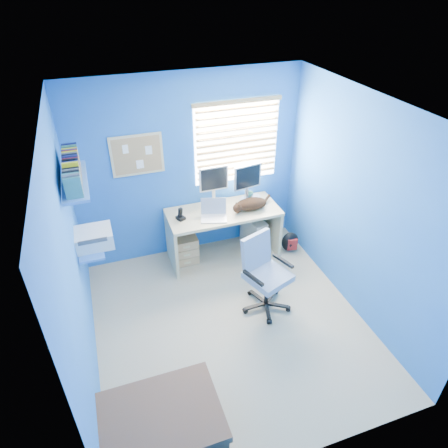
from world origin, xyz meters
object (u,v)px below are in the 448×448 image
object	(u,v)px
cat	(251,204)
tower_pc	(253,232)
office_chair	(264,282)
laptop	(214,211)
desk	(223,234)

from	to	relation	value
cat	tower_pc	bearing A→B (deg)	37.37
tower_pc	office_chair	distance (m)	1.25
laptop	office_chair	distance (m)	1.12
tower_pc	office_chair	bearing A→B (deg)	-117.65
desk	cat	distance (m)	0.59
laptop	office_chair	size ratio (longest dim) A/B	0.35
laptop	cat	size ratio (longest dim) A/B	0.76
tower_pc	office_chair	xyz separation A→B (m)	(-0.36, -1.19, 0.13)
cat	desk	bearing A→B (deg)	153.28
desk	laptop	world-z (taller)	laptop
desk	cat	bearing A→B (deg)	-11.17
cat	office_chair	distance (m)	1.14
cat	tower_pc	distance (m)	0.63
desk	tower_pc	world-z (taller)	desk
cat	laptop	bearing A→B (deg)	171.62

